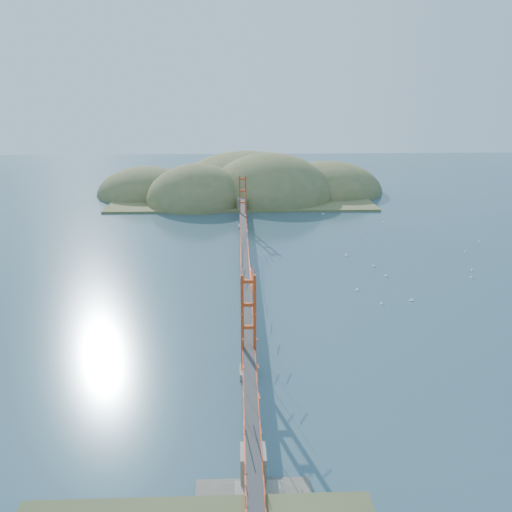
{
  "coord_description": "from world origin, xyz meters",
  "views": [
    {
      "loc": [
        -0.9,
        -77.49,
        29.89
      ],
      "look_at": [
        1.86,
        0.0,
        3.52
      ],
      "focal_mm": 35.0,
      "sensor_mm": 36.0,
      "label": 1
    }
  ],
  "objects_px": {
    "sailboat_1": "(374,266)",
    "sailboat_0": "(357,289)",
    "fort": "(259,496)",
    "sailboat_2": "(412,300)",
    "bridge": "(245,235)"
  },
  "relations": [
    {
      "from": "sailboat_0",
      "to": "sailboat_1",
      "type": "bearing_deg",
      "value": 63.08
    },
    {
      "from": "bridge",
      "to": "sailboat_0",
      "type": "relative_size",
      "value": 134.48
    },
    {
      "from": "bridge",
      "to": "sailboat_2",
      "type": "relative_size",
      "value": 129.14
    },
    {
      "from": "fort",
      "to": "sailboat_2",
      "type": "distance_m",
      "value": 43.93
    },
    {
      "from": "fort",
      "to": "sailboat_1",
      "type": "distance_m",
      "value": 56.34
    },
    {
      "from": "sailboat_0",
      "to": "sailboat_2",
      "type": "bearing_deg",
      "value": -31.63
    },
    {
      "from": "sailboat_0",
      "to": "sailboat_2",
      "type": "relative_size",
      "value": 0.96
    },
    {
      "from": "sailboat_1",
      "to": "sailboat_0",
      "type": "bearing_deg",
      "value": -116.92
    },
    {
      "from": "fort",
      "to": "bridge",
      "type": "bearing_deg",
      "value": 90.48
    },
    {
      "from": "fort",
      "to": "sailboat_0",
      "type": "xyz_separation_m",
      "value": [
        16.89,
        41.17,
        -0.51
      ]
    },
    {
      "from": "bridge",
      "to": "fort",
      "type": "bearing_deg",
      "value": -89.52
    },
    {
      "from": "fort",
      "to": "sailboat_1",
      "type": "height_order",
      "value": "fort"
    },
    {
      "from": "sailboat_2",
      "to": "sailboat_1",
      "type": "bearing_deg",
      "value": 96.59
    },
    {
      "from": "bridge",
      "to": "sailboat_1",
      "type": "bearing_deg",
      "value": 9.44
    },
    {
      "from": "fort",
      "to": "sailboat_2",
      "type": "relative_size",
      "value": 5.06
    }
  ]
}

